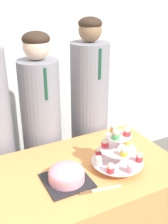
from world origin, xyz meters
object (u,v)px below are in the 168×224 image
(round_cake, at_px, (67,174))
(cupcake_stand, at_px, (117,151))
(student_2, at_px, (89,122))
(cake_knife, at_px, (93,191))
(student_1, at_px, (42,136))

(round_cake, bearing_deg, cupcake_stand, -2.27)
(student_2, bearing_deg, round_cake, -127.52)
(cake_knife, xyz_separation_m, student_1, (-0.01, 0.77, -0.03))
(student_1, bearing_deg, round_cake, -96.92)
(round_cake, bearing_deg, student_2, 52.48)
(cake_knife, distance_m, student_1, 0.77)
(student_1, bearing_deg, cake_knife, -88.97)
(cake_knife, height_order, student_2, student_2)
(cupcake_stand, bearing_deg, cake_knife, -151.01)
(cake_knife, relative_size, cupcake_stand, 0.76)
(round_cake, bearing_deg, student_1, 83.08)
(round_cake, height_order, student_2, student_2)
(student_1, bearing_deg, cupcake_stand, -68.81)
(round_cake, relative_size, cupcake_stand, 0.81)
(cake_knife, distance_m, student_2, 0.87)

